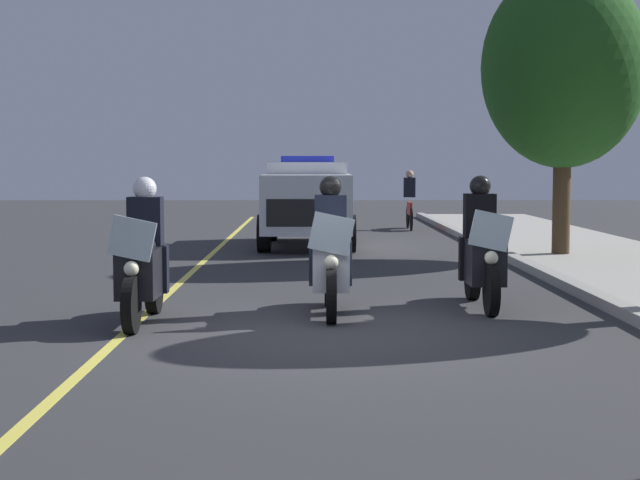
{
  "coord_description": "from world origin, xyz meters",
  "views": [
    {
      "loc": [
        10.54,
        -0.12,
        1.87
      ],
      "look_at": [
        -1.95,
        0.0,
        0.9
      ],
      "focal_mm": 55.08,
      "sensor_mm": 36.0,
      "label": 1
    }
  ],
  "objects": [
    {
      "name": "ground_plane",
      "position": [
        0.0,
        0.0,
        0.0
      ],
      "size": [
        80.0,
        80.0,
        0.0
      ],
      "primitive_type": "plane",
      "color": "#333335"
    },
    {
      "name": "police_motorcycle_lead_left",
      "position": [
        -0.93,
        -2.09,
        0.7
      ],
      "size": [
        2.14,
        0.56,
        1.72
      ],
      "color": "black",
      "rests_on": "ground"
    },
    {
      "name": "tree_far_back",
      "position": [
        -8.73,
        4.82,
        3.73
      ],
      "size": [
        3.21,
        3.21,
        5.61
      ],
      "color": "#42301E",
      "rests_on": "sidewalk_strip"
    },
    {
      "name": "cyclist_background",
      "position": [
        -17.38,
        2.7,
        0.84
      ],
      "size": [
        1.76,
        0.32,
        1.69
      ],
      "color": "black",
      "rests_on": "ground"
    },
    {
      "name": "police_motorcycle_lead_right",
      "position": [
        -1.62,
        0.13,
        0.7
      ],
      "size": [
        2.14,
        0.56,
        1.72
      ],
      "color": "black",
      "rests_on": "ground"
    },
    {
      "name": "lane_stripe_center",
      "position": [
        0.0,
        -2.18,
        0.0
      ],
      "size": [
        48.0,
        0.12,
        0.01
      ],
      "primitive_type": "cube",
      "color": "#E0D14C",
      "rests_on": "ground"
    },
    {
      "name": "police_suv",
      "position": [
        -11.73,
        -0.19,
        1.07
      ],
      "size": [
        4.92,
        2.11,
        2.05
      ],
      "color": "silver",
      "rests_on": "ground"
    },
    {
      "name": "police_motorcycle_trailing",
      "position": [
        -2.15,
        2.11,
        0.7
      ],
      "size": [
        2.14,
        0.56,
        1.72
      ],
      "color": "black",
      "rests_on": "ground"
    }
  ]
}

